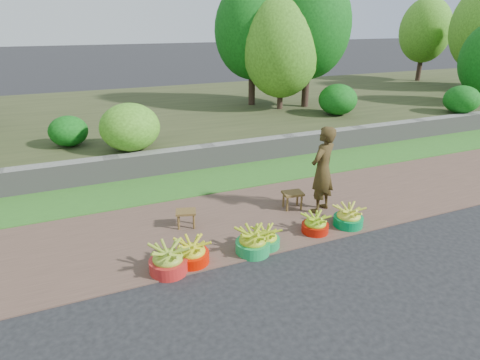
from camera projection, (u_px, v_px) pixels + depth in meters
name	position (u px, v px, depth m)	size (l,w,h in m)	color
ground_plane	(294.00, 250.00, 6.24)	(120.00, 120.00, 0.00)	black
dirt_shoulder	(259.00, 216.00, 7.30)	(80.00, 2.50, 0.02)	brown
grass_verge	(220.00, 178.00, 9.00)	(80.00, 1.50, 0.04)	#317022
retaining_wall	(208.00, 156.00, 9.63)	(80.00, 0.35, 0.55)	slate
earth_bank	(162.00, 116.00, 13.82)	(80.00, 10.00, 0.50)	#373D1F
vegetation	(226.00, 41.00, 11.83)	(34.72, 8.19, 4.60)	#312119
basin_a	(168.00, 260.00, 5.63)	(0.55, 0.55, 0.41)	red
basin_b	(192.00, 253.00, 5.84)	(0.51, 0.51, 0.38)	red
basin_c	(253.00, 242.00, 6.11)	(0.53, 0.53, 0.40)	#189346
basin_d	(266.00, 239.00, 6.26)	(0.45, 0.45, 0.33)	#198B45
basin_e	(315.00, 225.00, 6.69)	(0.45, 0.45, 0.34)	#A61105
basin_f	(348.00, 217.00, 6.89)	(0.51, 0.51, 0.38)	#027C3C
stool_left	(186.00, 214.00, 6.81)	(0.40, 0.34, 0.30)	brown
stool_right	(293.00, 196.00, 7.48)	(0.40, 0.33, 0.33)	brown
vendor_woman	(323.00, 170.00, 7.19)	(0.59, 0.38, 1.61)	black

